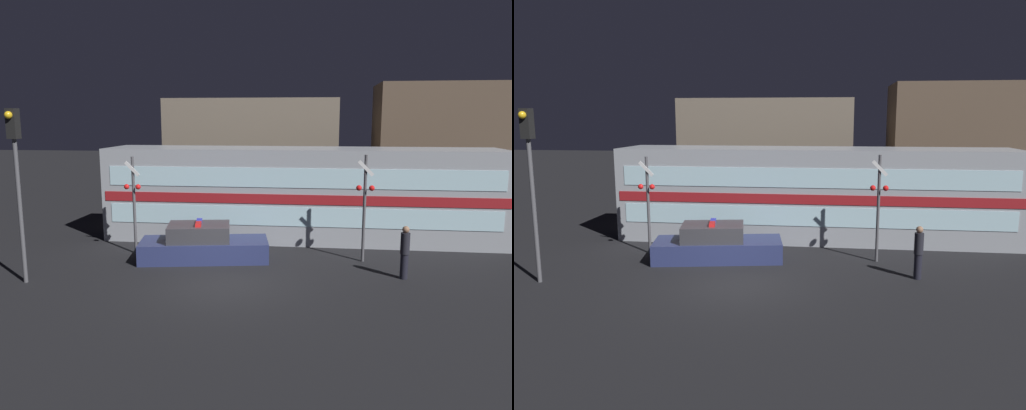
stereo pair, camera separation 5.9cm
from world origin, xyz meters
TOP-DOWN VIEW (x-y plane):
  - ground_plane at (0.00, 0.00)m, footprint 120.00×120.00m
  - train at (2.20, 6.25)m, footprint 16.32×3.00m
  - police_car at (-1.20, 2.60)m, footprint 4.84×2.56m
  - pedestrian at (5.71, 1.20)m, footprint 0.29×0.29m
  - crossing_signal_near at (4.56, 3.02)m, footprint 0.64×0.27m
  - crossing_signal_far at (-3.93, 3.05)m, footprint 0.64×0.27m
  - traffic_light_corner at (-6.18, -0.63)m, footprint 0.30×0.46m
  - building_left at (-0.67, 13.69)m, footprint 9.21×5.53m
  - building_center at (11.75, 14.11)m, footprint 11.29×4.56m

SIDE VIEW (x-z plane):
  - ground_plane at x=0.00m, z-range 0.00..0.00m
  - police_car at x=-1.20m, z-range -0.18..1.25m
  - pedestrian at x=5.71m, z-range 0.02..1.76m
  - train at x=2.20m, z-range 0.00..3.86m
  - crossing_signal_far at x=-3.93m, z-range 0.24..3.94m
  - crossing_signal_near at x=4.56m, z-range 0.25..4.09m
  - building_left at x=-0.67m, z-range 0.00..6.12m
  - building_center at x=11.75m, z-range 0.00..6.94m
  - traffic_light_corner at x=-6.18m, z-range 1.03..6.42m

